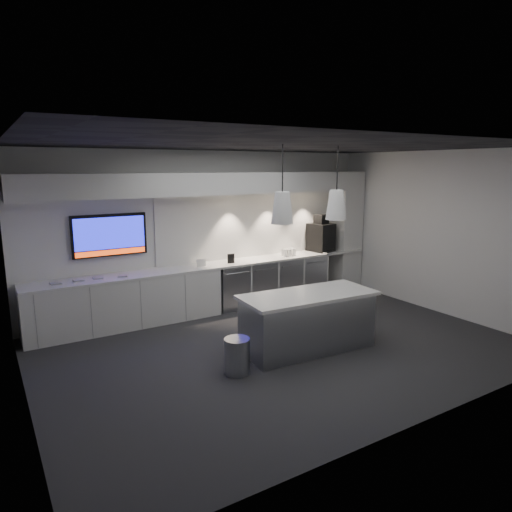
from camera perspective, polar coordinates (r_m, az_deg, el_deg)
floor at (r=7.11m, az=3.39°, el=-11.26°), size 7.00×7.00×0.00m
ceiling at (r=6.58m, az=3.70°, el=13.67°), size 7.00×7.00×0.00m
wall_back at (r=8.82m, az=-5.82°, el=3.21°), size 7.00×0.00×7.00m
wall_front at (r=4.90m, az=20.56°, el=-3.84°), size 7.00×0.00×7.00m
wall_left at (r=5.52m, az=-27.81°, el=-2.80°), size 0.00×7.00×7.00m
wall_right at (r=9.13m, az=21.87°, el=2.74°), size 0.00×7.00×7.00m
back_counter at (r=8.64m, az=-4.80°, el=-1.11°), size 6.80×0.65×0.04m
left_base_cabinets at (r=8.15m, az=-15.86°, el=-5.53°), size 3.30×0.63×0.86m
fridge_unit_a at (r=8.86m, az=-3.31°, el=-3.81°), size 0.60×0.61×0.85m
fridge_unit_b at (r=9.16m, az=0.17°, el=-3.28°), size 0.60×0.61×0.85m
fridge_unit_c at (r=9.50m, az=3.41°, el=-2.78°), size 0.60×0.61×0.85m
fridge_unit_d at (r=9.86m, az=6.42°, el=-2.31°), size 0.60×0.61×0.85m
backsplash at (r=9.38m, az=0.86°, el=4.04°), size 4.60×0.03×1.30m
soffit at (r=8.48m, az=-5.05°, el=9.02°), size 6.90×0.60×0.40m
column at (r=10.40m, az=11.06°, el=3.15°), size 0.55×0.55×2.60m
wall_tv at (r=8.13m, az=-17.82°, el=2.49°), size 1.25×0.07×0.72m
island at (r=6.92m, az=6.47°, el=-8.09°), size 2.09×0.99×0.86m
bin at (r=6.18m, az=-2.37°, el=-12.38°), size 0.40×0.40×0.48m
coffee_machine at (r=9.96m, az=8.12°, el=2.48°), size 0.51×0.67×0.79m
sign_black at (r=8.66m, az=-3.15°, el=-0.31°), size 0.14×0.03×0.18m
sign_white at (r=8.41m, az=-6.86°, el=-0.86°), size 0.18×0.02×0.14m
cup_cluster at (r=9.38m, az=4.08°, el=0.46°), size 0.28×0.18×0.15m
tray_a at (r=7.79m, az=-23.76°, el=-3.14°), size 0.16×0.16×0.02m
tray_b at (r=7.86m, az=-21.32°, el=-2.84°), size 0.16×0.16×0.02m
tray_c at (r=7.92m, az=-19.17°, el=-2.59°), size 0.18×0.18×0.02m
tray_d at (r=7.95m, az=-16.34°, el=-2.37°), size 0.20×0.20×0.02m
pendant_left at (r=6.28m, az=3.29°, el=6.05°), size 0.31×0.31×1.14m
pendant_right at (r=6.87m, az=10.00°, el=6.34°), size 0.31×0.31×1.14m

